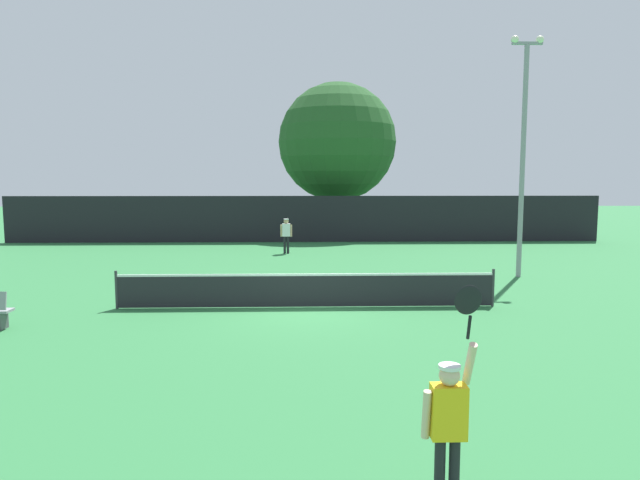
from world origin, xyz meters
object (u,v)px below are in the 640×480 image
at_px(parked_car_near, 453,222).
at_px(tennis_ball, 271,298).
at_px(light_pole, 523,143).
at_px(large_tree, 337,142).
at_px(player_receiving, 286,232).
at_px(player_serving, 449,413).

bearing_deg(parked_car_near, tennis_ball, -121.28).
bearing_deg(light_pole, large_tree, 109.24).
xyz_separation_m(player_receiving, large_tree, (3.06, 9.80, 4.97)).
relative_size(tennis_ball, parked_car_near, 0.02).
xyz_separation_m(player_serving, player_receiving, (-2.43, 21.16, -0.02)).
relative_size(light_pole, large_tree, 0.88).
height_order(tennis_ball, parked_car_near, parked_car_near).
height_order(light_pole, parked_car_near, light_pole).
relative_size(player_serving, tennis_ball, 36.07).
bearing_deg(player_receiving, tennis_ball, 89.20).
xyz_separation_m(player_serving, tennis_ball, (-2.57, 10.74, -1.03)).
bearing_deg(light_pole, tennis_ball, -157.66).
bearing_deg(parked_car_near, player_receiving, -140.13).
distance_m(player_serving, large_tree, 31.36).
bearing_deg(player_serving, light_pole, 66.09).
distance_m(tennis_ball, light_pole, 10.86).
bearing_deg(light_pole, parked_car_near, 83.01).
distance_m(player_serving, tennis_ball, 11.10).
bearing_deg(tennis_ball, parked_car_near, 61.74).
distance_m(player_serving, player_receiving, 21.30).
bearing_deg(player_serving, tennis_ball, 103.47).
xyz_separation_m(player_serving, parked_car_near, (8.46, 31.28, -0.29)).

